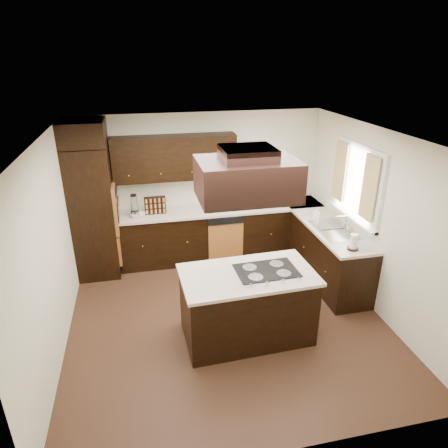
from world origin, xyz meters
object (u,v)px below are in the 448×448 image
(oven_column, at_px, (94,212))
(island, at_px, (247,306))
(range_hood, at_px, (247,179))
(spice_rack, at_px, (155,205))

(oven_column, relative_size, island, 1.34)
(island, xyz_separation_m, range_hood, (-0.08, -0.13, 1.72))
(oven_column, xyz_separation_m, spice_rack, (0.97, 0.09, 0.00))
(island, distance_m, spice_rack, 2.50)
(spice_rack, bearing_deg, range_hood, -69.68)
(island, distance_m, range_hood, 1.73)
(spice_rack, bearing_deg, oven_column, -175.71)
(island, bearing_deg, spice_rack, 111.72)
(oven_column, distance_m, spice_rack, 0.97)
(spice_rack, bearing_deg, island, -66.89)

